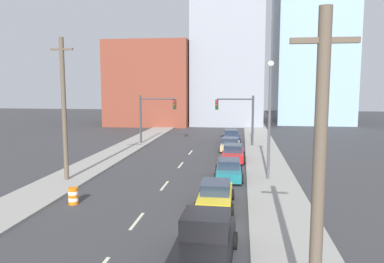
# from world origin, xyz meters

# --- Properties ---
(sidewalk_left) EXTENTS (3.48, 89.63, 0.14)m
(sidewalk_left) POSITION_xyz_m (-7.26, 44.82, 0.07)
(sidewalk_left) COLOR gray
(sidewalk_left) RESTS_ON ground
(sidewalk_right) EXTENTS (3.48, 89.63, 0.14)m
(sidewalk_right) POSITION_xyz_m (7.26, 44.82, 0.07)
(sidewalk_right) COLOR gray
(sidewalk_right) RESTS_ON ground
(lane_stripe_at_12m) EXTENTS (0.16, 2.40, 0.01)m
(lane_stripe_at_12m) POSITION_xyz_m (0.00, 12.34, 0.00)
(lane_stripe_at_12m) COLOR beige
(lane_stripe_at_12m) RESTS_ON ground
(lane_stripe_at_19m) EXTENTS (0.16, 2.40, 0.01)m
(lane_stripe_at_19m) POSITION_xyz_m (0.00, 19.07, 0.00)
(lane_stripe_at_19m) COLOR beige
(lane_stripe_at_19m) RESTS_ON ground
(lane_stripe_at_26m) EXTENTS (0.16, 2.40, 0.01)m
(lane_stripe_at_26m) POSITION_xyz_m (0.00, 25.80, 0.00)
(lane_stripe_at_26m) COLOR beige
(lane_stripe_at_26m) RESTS_ON ground
(lane_stripe_at_32m) EXTENTS (0.16, 2.40, 0.01)m
(lane_stripe_at_32m) POSITION_xyz_m (0.00, 31.94, 0.00)
(lane_stripe_at_32m) COLOR beige
(lane_stripe_at_32m) RESTS_ON ground
(building_brick_left) EXTENTS (14.00, 16.00, 14.16)m
(building_brick_left) POSITION_xyz_m (-10.62, 61.44, 7.08)
(building_brick_left) COLOR brown
(building_brick_left) RESTS_ON ground
(building_office_center) EXTENTS (12.00, 20.00, 27.10)m
(building_office_center) POSITION_xyz_m (2.56, 65.44, 13.55)
(building_office_center) COLOR gray
(building_office_center) RESTS_ON ground
(building_glass_right) EXTENTS (13.00, 20.00, 28.29)m
(building_glass_right) POSITION_xyz_m (17.65, 69.44, 14.15)
(building_glass_right) COLOR #8CADC6
(building_glass_right) RESTS_ON ground
(traffic_signal_left) EXTENTS (4.27, 0.35, 5.66)m
(traffic_signal_left) POSITION_xyz_m (-5.17, 36.62, 3.69)
(traffic_signal_left) COLOR #38383D
(traffic_signal_left) RESTS_ON ground
(traffic_signal_right) EXTENTS (4.27, 0.35, 5.66)m
(traffic_signal_right) POSITION_xyz_m (5.04, 36.62, 3.69)
(traffic_signal_right) COLOR #38383D
(traffic_signal_right) RESTS_ON ground
(utility_pole_right_near) EXTENTS (1.60, 0.32, 8.55)m
(utility_pole_right_near) POSITION_xyz_m (7.01, 4.27, 4.39)
(utility_pole_right_near) COLOR brown
(utility_pole_right_near) RESTS_ON ground
(utility_pole_left_mid) EXTENTS (1.60, 0.32, 9.97)m
(utility_pole_left_mid) POSITION_xyz_m (-7.09, 19.33, 5.11)
(utility_pole_left_mid) COLOR brown
(utility_pole_left_mid) RESTS_ON ground
(traffic_barrel) EXTENTS (0.56, 0.56, 0.95)m
(traffic_barrel) POSITION_xyz_m (-4.33, 14.49, 0.47)
(traffic_barrel) COLOR orange
(traffic_barrel) RESTS_ON ground
(street_lamp) EXTENTS (0.44, 0.44, 8.41)m
(street_lamp) POSITION_xyz_m (7.02, 21.41, 4.87)
(street_lamp) COLOR #4C4C51
(street_lamp) RESTS_ON ground
(pickup_truck_black) EXTENTS (2.47, 6.23, 1.80)m
(pickup_truck_black) POSITION_xyz_m (3.77, 8.05, 0.75)
(pickup_truck_black) COLOR black
(pickup_truck_black) RESTS_ON ground
(sedan_yellow) EXTENTS (2.09, 4.56, 1.42)m
(sedan_yellow) POSITION_xyz_m (3.72, 15.12, 0.65)
(sedan_yellow) COLOR gold
(sedan_yellow) RESTS_ON ground
(sedan_teal) EXTENTS (2.13, 4.66, 1.42)m
(sedan_teal) POSITION_xyz_m (4.22, 21.64, 0.65)
(sedan_teal) COLOR #196B75
(sedan_teal) RESTS_ON ground
(sedan_red) EXTENTS (2.15, 4.54, 1.49)m
(sedan_red) POSITION_xyz_m (4.39, 28.22, 0.68)
(sedan_red) COLOR red
(sedan_red) RESTS_ON ground
(sedan_tan) EXTENTS (2.20, 4.33, 1.36)m
(sedan_tan) POSITION_xyz_m (3.96, 33.62, 0.63)
(sedan_tan) COLOR tan
(sedan_tan) RESTS_ON ground
(sedan_navy) EXTENTS (2.24, 4.86, 1.55)m
(sedan_navy) POSITION_xyz_m (3.90, 39.44, 0.70)
(sedan_navy) COLOR #141E47
(sedan_navy) RESTS_ON ground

